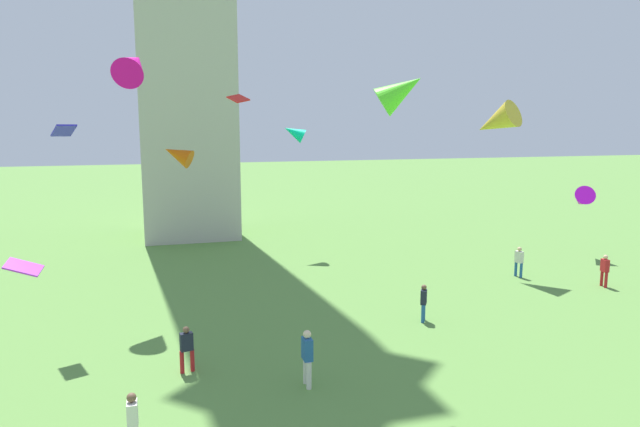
{
  "coord_description": "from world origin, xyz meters",
  "views": [
    {
      "loc": [
        -10.14,
        -3.9,
        8.16
      ],
      "look_at": [
        -2.79,
        20.93,
        4.1
      ],
      "focal_mm": 31.98,
      "sensor_mm": 36.0,
      "label": 1
    }
  ],
  "objects_px": {
    "kite_flying_5": "(582,200)",
    "kite_flying_6": "(64,131)",
    "person_1": "(133,421)",
    "person_3": "(519,260)",
    "kite_flying_3": "(401,91)",
    "person_0": "(187,346)",
    "kite_flying_9": "(24,267)",
    "kite_flying_2": "(238,99)",
    "person_5": "(307,355)",
    "kite_flying_1": "(133,65)",
    "kite_flying_7": "(294,132)",
    "person_4": "(605,269)",
    "kite_flying_4": "(496,122)",
    "person_2": "(424,301)",
    "kite_flying_0": "(177,154)"
  },
  "relations": [
    {
      "from": "kite_flying_9",
      "to": "person_4",
      "type": "bearing_deg",
      "value": -164.44
    },
    {
      "from": "person_5",
      "to": "kite_flying_1",
      "type": "xyz_separation_m",
      "value": [
        -4.99,
        10.64,
        9.69
      ]
    },
    {
      "from": "kite_flying_3",
      "to": "kite_flying_9",
      "type": "relative_size",
      "value": 2.0
    },
    {
      "from": "kite_flying_2",
      "to": "kite_flying_5",
      "type": "height_order",
      "value": "kite_flying_2"
    },
    {
      "from": "person_4",
      "to": "kite_flying_5",
      "type": "distance_m",
      "value": 7.63
    },
    {
      "from": "person_1",
      "to": "person_2",
      "type": "height_order",
      "value": "person_1"
    },
    {
      "from": "kite_flying_0",
      "to": "kite_flying_6",
      "type": "height_order",
      "value": "kite_flying_6"
    },
    {
      "from": "kite_flying_2",
      "to": "kite_flying_5",
      "type": "xyz_separation_m",
      "value": [
        21.25,
        0.48,
        -5.87
      ]
    },
    {
      "from": "person_3",
      "to": "kite_flying_5",
      "type": "xyz_separation_m",
      "value": [
        6.7,
        3.26,
        2.61
      ]
    },
    {
      "from": "person_3",
      "to": "kite_flying_0",
      "type": "distance_m",
      "value": 20.09
    },
    {
      "from": "person_1",
      "to": "kite_flying_5",
      "type": "xyz_separation_m",
      "value": [
        26.2,
        15.1,
        2.59
      ]
    },
    {
      "from": "person_3",
      "to": "kite_flying_2",
      "type": "relative_size",
      "value": 1.38
    },
    {
      "from": "kite_flying_5",
      "to": "kite_flying_2",
      "type": "bearing_deg",
      "value": 29.64
    },
    {
      "from": "kite_flying_1",
      "to": "kite_flying_6",
      "type": "bearing_deg",
      "value": 69.33
    },
    {
      "from": "person_3",
      "to": "person_4",
      "type": "distance_m",
      "value": 4.15
    },
    {
      "from": "person_2",
      "to": "kite_flying_5",
      "type": "height_order",
      "value": "kite_flying_5"
    },
    {
      "from": "person_1",
      "to": "person_2",
      "type": "distance_m",
      "value": 13.3
    },
    {
      "from": "kite_flying_4",
      "to": "kite_flying_5",
      "type": "bearing_deg",
      "value": 162.11
    },
    {
      "from": "person_3",
      "to": "person_5",
      "type": "height_order",
      "value": "person_5"
    },
    {
      "from": "kite_flying_3",
      "to": "person_0",
      "type": "bearing_deg",
      "value": 96.26
    },
    {
      "from": "person_0",
      "to": "kite_flying_2",
      "type": "bearing_deg",
      "value": 60.29
    },
    {
      "from": "person_4",
      "to": "kite_flying_6",
      "type": "height_order",
      "value": "kite_flying_6"
    },
    {
      "from": "kite_flying_1",
      "to": "kite_flying_5",
      "type": "xyz_separation_m",
      "value": [
        26.05,
        1.94,
        -7.18
      ]
    },
    {
      "from": "person_1",
      "to": "person_3",
      "type": "bearing_deg",
      "value": 121.49
    },
    {
      "from": "kite_flying_7",
      "to": "person_5",
      "type": "bearing_deg",
      "value": 2.58
    },
    {
      "from": "person_3",
      "to": "kite_flying_6",
      "type": "bearing_deg",
      "value": 83.31
    },
    {
      "from": "person_0",
      "to": "kite_flying_4",
      "type": "xyz_separation_m",
      "value": [
        17.45,
        9.23,
        7.4
      ]
    },
    {
      "from": "kite_flying_9",
      "to": "kite_flying_7",
      "type": "bearing_deg",
      "value": -121.11
    },
    {
      "from": "kite_flying_1",
      "to": "kite_flying_9",
      "type": "bearing_deg",
      "value": 88.94
    },
    {
      "from": "kite_flying_2",
      "to": "kite_flying_6",
      "type": "xyz_separation_m",
      "value": [
        -7.35,
        -4.86,
        -1.48
      ]
    },
    {
      "from": "kite_flying_5",
      "to": "kite_flying_6",
      "type": "bearing_deg",
      "value": 38.92
    },
    {
      "from": "kite_flying_0",
      "to": "kite_flying_5",
      "type": "relative_size",
      "value": 0.91
    },
    {
      "from": "kite_flying_7",
      "to": "kite_flying_6",
      "type": "bearing_deg",
      "value": -30.12
    },
    {
      "from": "kite_flying_6",
      "to": "kite_flying_7",
      "type": "relative_size",
      "value": 0.68
    },
    {
      "from": "person_5",
      "to": "kite_flying_7",
      "type": "distance_m",
      "value": 20.44
    },
    {
      "from": "kite_flying_1",
      "to": "kite_flying_4",
      "type": "distance_m",
      "value": 19.04
    },
    {
      "from": "person_3",
      "to": "kite_flying_4",
      "type": "relative_size",
      "value": 0.53
    },
    {
      "from": "person_2",
      "to": "person_5",
      "type": "bearing_deg",
      "value": 156.92
    },
    {
      "from": "kite_flying_7",
      "to": "kite_flying_9",
      "type": "bearing_deg",
      "value": -19.07
    },
    {
      "from": "person_4",
      "to": "kite_flying_2",
      "type": "height_order",
      "value": "kite_flying_2"
    },
    {
      "from": "person_2",
      "to": "kite_flying_3",
      "type": "xyz_separation_m",
      "value": [
        -3.1,
        -4.12,
        8.3
      ]
    },
    {
      "from": "person_1",
      "to": "kite_flying_7",
      "type": "relative_size",
      "value": 0.96
    },
    {
      "from": "person_4",
      "to": "kite_flying_9",
      "type": "distance_m",
      "value": 26.14
    },
    {
      "from": "person_2",
      "to": "person_5",
      "type": "distance_m",
      "value": 7.62
    },
    {
      "from": "kite_flying_1",
      "to": "kite_flying_2",
      "type": "height_order",
      "value": "kite_flying_1"
    },
    {
      "from": "person_2",
      "to": "kite_flying_9",
      "type": "xyz_separation_m",
      "value": [
        -14.22,
        -3.43,
        3.3
      ]
    },
    {
      "from": "person_2",
      "to": "person_3",
      "type": "distance_m",
      "value": 9.52
    },
    {
      "from": "person_0",
      "to": "person_5",
      "type": "relative_size",
      "value": 0.86
    },
    {
      "from": "person_5",
      "to": "kite_flying_9",
      "type": "xyz_separation_m",
      "value": [
        -7.99,
        0.97,
        3.16
      ]
    },
    {
      "from": "kite_flying_6",
      "to": "kite_flying_3",
      "type": "bearing_deg",
      "value": 34.36
    }
  ]
}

